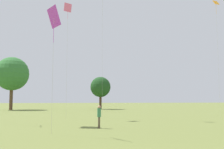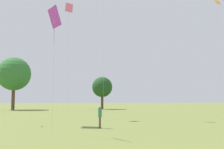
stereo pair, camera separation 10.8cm
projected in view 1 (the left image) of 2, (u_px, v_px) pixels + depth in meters
person_standing_1 at (99, 114)px, 19.92m from camera, size 0.33×0.33×1.72m
kite_1 at (54, 19)px, 16.98m from camera, size 0.99×1.35×8.13m
kite_4 at (216, 10)px, 30.81m from camera, size 0.78×0.58×13.87m
kite_6 at (68, 12)px, 30.91m from camera, size 0.95×0.69×13.49m
distant_tree_0 at (12, 74)px, 54.90m from camera, size 7.01×7.01×11.03m
distant_tree_1 at (100, 87)px, 58.11m from camera, size 4.49×4.49×7.15m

